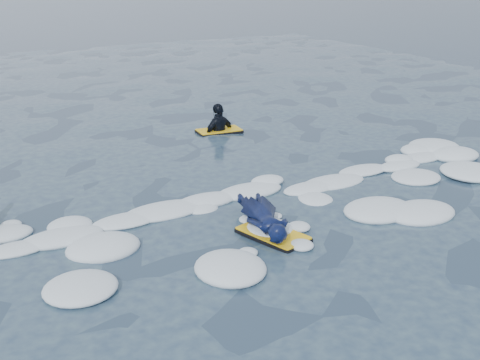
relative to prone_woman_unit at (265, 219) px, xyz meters
name	(u,v)px	position (x,y,z in m)	size (l,w,h in m)	color
ground	(238,247)	(-0.59, -0.25, -0.21)	(120.00, 120.00, 0.00)	#1A2D40
foam_band	(206,221)	(-0.59, 0.78, -0.21)	(12.00, 3.10, 0.30)	white
prone_woman_unit	(265,219)	(0.00, 0.00, 0.00)	(0.94, 1.67, 0.41)	black
waiting_rider_unit	(219,136)	(1.85, 5.15, -0.28)	(1.07, 0.65, 1.54)	black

